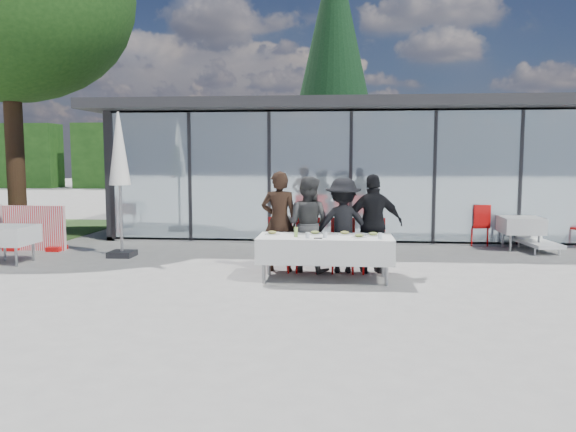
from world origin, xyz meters
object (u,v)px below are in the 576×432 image
at_px(plate_d, 373,235).
at_px(folded_eyeglasses, 318,238).
at_px(spare_table_right, 521,225).
at_px(lounger, 535,239).
at_px(spare_table_left, 9,235).
at_px(diner_chair_b, 308,242).
at_px(diner_chair_c, 343,242).
at_px(diner_chair_a, 280,241).
at_px(plate_c, 345,233).
at_px(juice_bottle, 296,232).
at_px(market_umbrella, 119,160).
at_px(diner_a, 279,221).
at_px(plate_a, 272,233).
at_px(diner_d, 374,224).
at_px(plate_extra, 359,236).
at_px(diner_c, 343,225).
at_px(diner_chair_d, 373,243).
at_px(spare_chair_b, 480,223).
at_px(dining_table, 325,249).
at_px(diner_b, 308,224).
at_px(conifer_tree, 334,56).
at_px(plate_b, 315,233).

xyz_separation_m(plate_d, folded_eyeglasses, (-0.91, -0.40, -0.02)).
relative_size(spare_table_right, lounger, 0.62).
bearing_deg(spare_table_left, diner_chair_b, -1.75).
distance_m(diner_chair_b, diner_chair_c, 0.64).
bearing_deg(diner_chair_a, diner_chair_c, 0.00).
height_order(plate_c, juice_bottle, juice_bottle).
relative_size(diner_chair_a, market_umbrella, 0.33).
bearing_deg(diner_a, plate_d, 161.30).
height_order(plate_a, plate_d, same).
distance_m(diner_d, plate_extra, 0.89).
distance_m(diner_chair_a, diner_chair_b, 0.51).
xyz_separation_m(diner_c, plate_c, (0.03, -0.49, -0.08)).
bearing_deg(plate_d, diner_chair_a, 158.36).
bearing_deg(plate_extra, diner_chair_d, 72.21).
height_order(diner_chair_c, spare_table_right, diner_chair_c).
bearing_deg(diner_chair_c, diner_c, -90.00).
height_order(spare_chair_b, lounger, spare_chair_b).
bearing_deg(diner_d, market_umbrella, -20.90).
height_order(diner_a, plate_extra, diner_a).
height_order(dining_table, plate_d, plate_d).
distance_m(plate_c, spare_table_left, 6.55).
height_order(diner_chair_d, spare_table_right, diner_chair_d).
bearing_deg(spare_table_left, diner_chair_a, -1.91).
bearing_deg(diner_b, lounger, -130.04).
distance_m(folded_eyeglasses, conifer_tree, 14.30).
xyz_separation_m(plate_d, spare_table_right, (3.49, 3.46, -0.22)).
height_order(diner_chair_b, plate_d, diner_chair_b).
bearing_deg(plate_a, diner_c, 25.67).
xyz_separation_m(plate_b, plate_d, (0.99, -0.10, 0.00)).
relative_size(juice_bottle, spare_table_left, 0.19).
distance_m(plate_a, plate_extra, 1.50).
height_order(diner_chair_d, spare_chair_b, same).
bearing_deg(diner_d, diner_chair_c, -13.74).
height_order(market_umbrella, conifer_tree, conifer_tree).
bearing_deg(juice_bottle, plate_b, 46.96).
bearing_deg(juice_bottle, diner_chair_d, 33.63).
distance_m(dining_table, spare_chair_b, 5.39).
bearing_deg(diner_b, spare_chair_b, -118.88).
distance_m(diner_chair_b, spare_table_left, 5.84).
relative_size(diner_chair_a, plate_d, 3.72).
relative_size(diner_b, market_umbrella, 0.58).
bearing_deg(diner_b, plate_a, 65.41).
xyz_separation_m(juice_bottle, market_umbrella, (-3.81, 1.99, 1.19)).
bearing_deg(folded_eyeglasses, diner_c, 67.89).
bearing_deg(plate_b, spare_chair_b, 46.33).
xyz_separation_m(dining_table, diner_chair_c, (0.30, 0.75, -0.00)).
height_order(dining_table, market_umbrella, market_umbrella).
height_order(diner_a, spare_table_right, diner_a).
distance_m(diner_c, juice_bottle, 1.14).
relative_size(diner_chair_a, spare_chair_b, 1.00).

